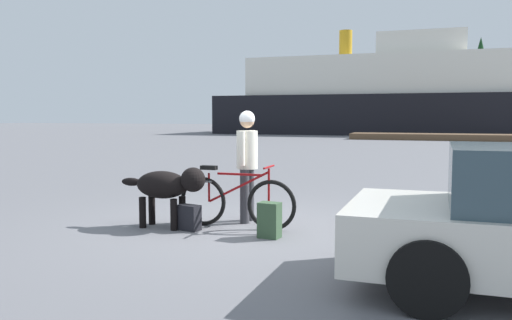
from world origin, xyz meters
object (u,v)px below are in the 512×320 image
at_px(bicycle, 235,201).
at_px(dog, 168,186).
at_px(ferry_boat, 386,97).
at_px(person_cyclist, 247,156).
at_px(handbag_pannier, 189,218).
at_px(backpack, 270,220).

bearing_deg(bicycle, dog, -161.36).
height_order(bicycle, ferry_boat, ferry_boat).
relative_size(dog, ferry_boat, 0.05).
distance_m(person_cyclist, handbag_pannier, 1.31).
bearing_deg(dog, ferry_boat, 90.96).
bearing_deg(bicycle, backpack, -32.66).
relative_size(bicycle, ferry_boat, 0.06).
xyz_separation_m(dog, handbag_pannier, (0.36, -0.04, -0.43)).
relative_size(backpack, ferry_boat, 0.02).
height_order(backpack, handbag_pannier, backpack).
xyz_separation_m(person_cyclist, backpack, (0.64, -0.88, -0.78)).
xyz_separation_m(dog, ferry_boat, (-0.65, 38.96, 2.53)).
height_order(bicycle, dog, bicycle).
bearing_deg(dog, bicycle, 18.64).
xyz_separation_m(bicycle, person_cyclist, (0.01, 0.46, 0.62)).
xyz_separation_m(bicycle, ferry_boat, (-1.58, 38.65, 2.75)).
bearing_deg(ferry_boat, person_cyclist, -87.62).
relative_size(person_cyclist, dog, 1.26).
bearing_deg(backpack, bicycle, 147.34).
bearing_deg(person_cyclist, handbag_pannier, -124.97).
height_order(backpack, ferry_boat, ferry_boat).
bearing_deg(backpack, ferry_boat, 93.27).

